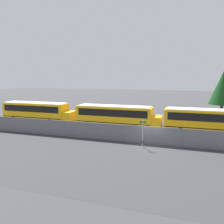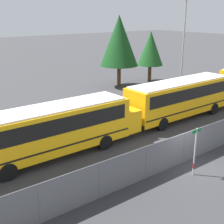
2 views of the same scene
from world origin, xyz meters
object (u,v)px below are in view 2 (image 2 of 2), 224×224
at_px(school_bus_1, 55,127).
at_px(school_bus_2, 182,96).
at_px(street_sign, 195,150).
at_px(tree_0, 119,41).
at_px(light_pole, 183,44).
at_px(tree_1, 150,49).

distance_m(school_bus_1, school_bus_2, 11.83).
bearing_deg(school_bus_1, street_sign, -54.42).
distance_m(school_bus_2, tree_0, 12.97).
relative_size(street_sign, tree_0, 0.33).
xyz_separation_m(light_pole, tree_0, (-3.34, 6.58, 0.03)).
relative_size(school_bus_2, tree_0, 1.41).
bearing_deg(street_sign, school_bus_2, 44.19).
height_order(school_bus_1, light_pole, light_pole).
bearing_deg(light_pole, tree_1, 76.63).
relative_size(school_bus_1, tree_0, 1.41).
bearing_deg(tree_0, school_bus_2, -104.15).
bearing_deg(street_sign, tree_0, 61.99).
xyz_separation_m(school_bus_2, street_sign, (-7.03, -6.83, -0.45)).
distance_m(street_sign, tree_1, 24.13).
xyz_separation_m(school_bus_2, tree_0, (3.06, 12.13, 3.45)).
height_order(school_bus_2, tree_0, tree_0).
relative_size(school_bus_2, street_sign, 4.25).
distance_m(school_bus_2, light_pole, 9.13).
relative_size(street_sign, tree_1, 0.44).
distance_m(school_bus_1, tree_1, 23.24).
bearing_deg(school_bus_2, street_sign, -135.81).
relative_size(school_bus_2, light_pole, 1.18).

